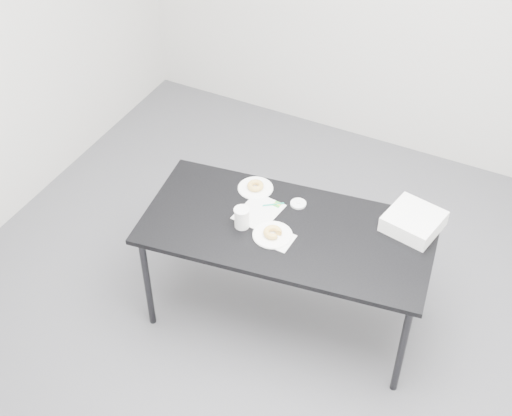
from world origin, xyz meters
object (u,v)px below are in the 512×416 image
at_px(coffee_cup, 242,218).
at_px(bakery_box, 413,221).
at_px(table, 287,235).
at_px(plate_near, 273,235).
at_px(donut_near, 273,232).
at_px(scorecard, 259,212).
at_px(pen, 273,204).
at_px(plate_far, 255,188).
at_px(donut_far, 255,186).

bearing_deg(coffee_cup, bakery_box, 25.87).
distance_m(table, bakery_box, 0.69).
bearing_deg(plate_near, donut_near, 0.00).
xyz_separation_m(scorecard, pen, (0.05, 0.09, 0.01)).
bearing_deg(plate_far, plate_near, -50.12).
height_order(table, donut_near, donut_near).
relative_size(table, bakery_box, 6.05).
xyz_separation_m(plate_near, bakery_box, (0.66, 0.40, 0.04)).
bearing_deg(donut_near, scorecard, 137.75).
bearing_deg(donut_far, pen, -28.66).
bearing_deg(coffee_cup, scorecard, 77.72).
height_order(table, bakery_box, bakery_box).
bearing_deg(table, pen, 130.06).
bearing_deg(donut_far, scorecard, -58.07).
xyz_separation_m(donut_far, coffee_cup, (0.08, -0.32, 0.04)).
xyz_separation_m(coffee_cup, bakery_box, (0.84, 0.41, -0.02)).
xyz_separation_m(scorecard, bakery_box, (0.81, 0.26, 0.05)).
xyz_separation_m(table, scorecard, (-0.20, 0.05, 0.06)).
bearing_deg(bakery_box, table, -141.65).
bearing_deg(plate_far, donut_near, -50.12).
distance_m(table, plate_far, 0.38).
bearing_deg(pen, scorecard, -155.36).
distance_m(scorecard, plate_near, 0.21).
relative_size(plate_far, coffee_cup, 1.67).
height_order(table, coffee_cup, coffee_cup).
xyz_separation_m(table, donut_near, (-0.05, -0.09, 0.08)).
distance_m(scorecard, plate_far, 0.20).
relative_size(pen, donut_near, 1.20).
bearing_deg(donut_near, pen, 114.69).
relative_size(scorecard, bakery_box, 0.95).
height_order(plate_near, bakery_box, bakery_box).
xyz_separation_m(plate_near, donut_near, (0.00, 0.00, 0.02)).
xyz_separation_m(plate_far, coffee_cup, (0.08, -0.32, 0.06)).
height_order(pen, coffee_cup, coffee_cup).
relative_size(plate_far, bakery_box, 0.74).
bearing_deg(coffee_cup, donut_far, 103.56).
bearing_deg(plate_near, coffee_cup, -178.25).
height_order(plate_far, coffee_cup, coffee_cup).
xyz_separation_m(plate_near, coffee_cup, (-0.18, -0.01, 0.06)).
relative_size(scorecard, donut_near, 2.59).
relative_size(donut_near, coffee_cup, 0.83).
bearing_deg(table, bakery_box, 19.11).
relative_size(table, donut_far, 17.39).
distance_m(plate_far, bakery_box, 0.92).
height_order(pen, bakery_box, bakery_box).
relative_size(plate_near, plate_far, 1.05).
distance_m(plate_near, plate_far, 0.41).
bearing_deg(table, donut_far, 136.31).
bearing_deg(plate_far, table, -35.77).
xyz_separation_m(plate_near, plate_far, (-0.26, 0.31, -0.00)).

